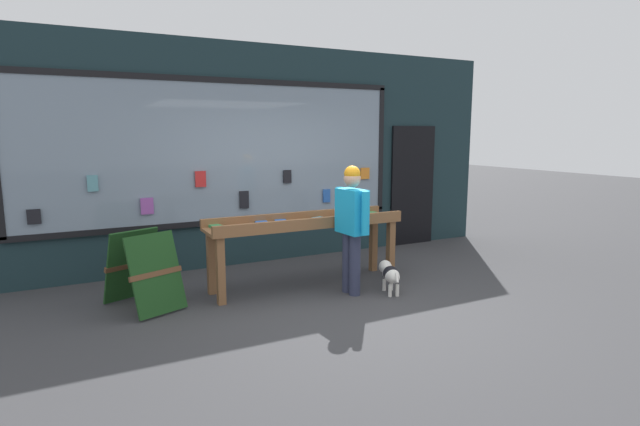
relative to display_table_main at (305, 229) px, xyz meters
name	(u,v)px	position (x,y,z in m)	size (l,w,h in m)	color
ground_plane	(338,305)	(0.00, -0.87, -0.76)	(40.00, 40.00, 0.00)	#38383A
shopfront_facade	(262,156)	(-0.01, 1.52, 0.88)	(8.25, 0.29, 3.29)	#192D33
display_table_main	(305,229)	(0.00, 0.00, 0.00)	(2.58, 0.61, 0.94)	brown
person_browsing	(352,221)	(0.37, -0.55, 0.16)	(0.25, 0.64, 1.59)	#2D334C
small_dog	(390,274)	(0.82, -0.75, -0.51)	(0.31, 0.59, 0.36)	white
sandwich_board_sign	(143,269)	(-2.00, 0.10, -0.31)	(0.85, 1.00, 0.87)	#193F19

